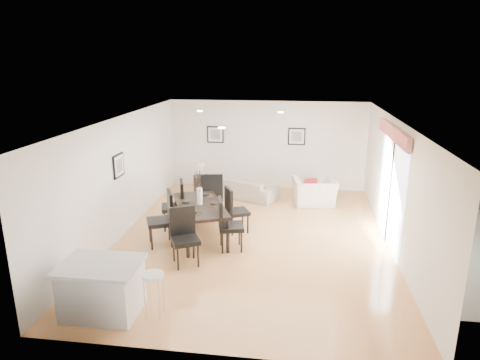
# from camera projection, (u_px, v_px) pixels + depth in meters

# --- Properties ---
(ground) EXTENTS (8.00, 8.00, 0.00)m
(ground) POSITION_uv_depth(u_px,v_px,m) (253.00, 238.00, 9.70)
(ground) COLOR tan
(ground) RESTS_ON ground
(wall_back) EXTENTS (6.00, 0.04, 2.70)m
(wall_back) POSITION_uv_depth(u_px,v_px,m) (267.00, 145.00, 13.13)
(wall_back) COLOR white
(wall_back) RESTS_ON ground
(wall_front) EXTENTS (6.00, 0.04, 2.70)m
(wall_front) POSITION_uv_depth(u_px,v_px,m) (220.00, 267.00, 5.52)
(wall_front) COLOR white
(wall_front) RESTS_ON ground
(wall_left) EXTENTS (0.04, 8.00, 2.70)m
(wall_left) POSITION_uv_depth(u_px,v_px,m) (122.00, 176.00, 9.71)
(wall_left) COLOR white
(wall_left) RESTS_ON ground
(wall_right) EXTENTS (0.04, 8.00, 2.70)m
(wall_right) POSITION_uv_depth(u_px,v_px,m) (396.00, 187.00, 8.93)
(wall_right) COLOR white
(wall_right) RESTS_ON ground
(ceiling) EXTENTS (6.00, 8.00, 0.02)m
(ceiling) POSITION_uv_depth(u_px,v_px,m) (254.00, 119.00, 8.95)
(ceiling) COLOR white
(ceiling) RESTS_ON wall_back
(sofa) EXTENTS (2.11, 1.50, 0.57)m
(sofa) POSITION_uv_depth(u_px,v_px,m) (244.00, 188.00, 12.47)
(sofa) COLOR gray
(sofa) RESTS_ON ground
(armchair) EXTENTS (1.28, 1.16, 0.73)m
(armchair) POSITION_uv_depth(u_px,v_px,m) (314.00, 192.00, 11.84)
(armchair) COLOR beige
(armchair) RESTS_ON ground
(dining_table) EXTENTS (1.65, 2.17, 0.81)m
(dining_table) POSITION_uv_depth(u_px,v_px,m) (200.00, 208.00, 9.52)
(dining_table) COLOR black
(dining_table) RESTS_ON ground
(dining_chair_wnear) EXTENTS (0.71, 0.71, 1.20)m
(dining_chair_wnear) POSITION_uv_depth(u_px,v_px,m) (164.00, 216.00, 9.20)
(dining_chair_wnear) COLOR black
(dining_chair_wnear) RESTS_ON ground
(dining_chair_wfar) EXTENTS (0.65, 0.65, 1.16)m
(dining_chair_wfar) POSITION_uv_depth(u_px,v_px,m) (177.00, 202.00, 10.12)
(dining_chair_wfar) COLOR black
(dining_chair_wfar) RESTS_ON ground
(dining_chair_enear) EXTENTS (0.62, 0.62, 1.13)m
(dining_chair_enear) POSITION_uv_depth(u_px,v_px,m) (226.00, 221.00, 8.97)
(dining_chair_enear) COLOR black
(dining_chair_enear) RESTS_ON ground
(dining_chair_efar) EXTENTS (0.65, 0.65, 1.08)m
(dining_chair_efar) POSITION_uv_depth(u_px,v_px,m) (234.00, 208.00, 9.89)
(dining_chair_efar) COLOR black
(dining_chair_efar) RESTS_ON ground
(dining_chair_head) EXTENTS (0.69, 0.69, 1.14)m
(dining_chair_head) POSITION_uv_depth(u_px,v_px,m) (184.00, 233.00, 8.40)
(dining_chair_head) COLOR black
(dining_chair_head) RESTS_ON ground
(dining_chair_foot) EXTENTS (0.66, 0.66, 1.21)m
(dining_chair_foot) POSITION_uv_depth(u_px,v_px,m) (212.00, 194.00, 10.67)
(dining_chair_foot) COLOR black
(dining_chair_foot) RESTS_ON ground
(vase) EXTENTS (1.01, 1.54, 0.78)m
(vase) POSITION_uv_depth(u_px,v_px,m) (199.00, 190.00, 9.41)
(vase) COLOR white
(vase) RESTS_ON dining_table
(coffee_table) EXTENTS (1.07, 0.81, 0.38)m
(coffee_table) POSITION_uv_depth(u_px,v_px,m) (196.00, 208.00, 11.11)
(coffee_table) COLOR black
(coffee_table) RESTS_ON ground
(side_table) EXTENTS (0.57, 0.57, 0.58)m
(side_table) POSITION_uv_depth(u_px,v_px,m) (202.00, 185.00, 12.70)
(side_table) COLOR black
(side_table) RESTS_ON ground
(table_lamp) EXTENTS (0.20, 0.20, 0.37)m
(table_lamp) POSITION_uv_depth(u_px,v_px,m) (202.00, 168.00, 12.55)
(table_lamp) COLOR white
(table_lamp) RESTS_ON side_table
(cushion) EXTENTS (0.36, 0.22, 0.34)m
(cushion) POSITION_uv_depth(u_px,v_px,m) (311.00, 185.00, 11.69)
(cushion) COLOR maroon
(cushion) RESTS_ON armchair
(kitchen_island) EXTENTS (1.23, 0.95, 0.86)m
(kitchen_island) POSITION_uv_depth(u_px,v_px,m) (102.00, 288.00, 6.77)
(kitchen_island) COLOR silver
(kitchen_island) RESTS_ON ground
(bar_stool) EXTENTS (0.34, 0.34, 0.75)m
(bar_stool) POSITION_uv_depth(u_px,v_px,m) (153.00, 280.00, 6.60)
(bar_stool) COLOR silver
(bar_stool) RESTS_ON ground
(framed_print_back_left) EXTENTS (0.52, 0.04, 0.52)m
(framed_print_back_left) POSITION_uv_depth(u_px,v_px,m) (215.00, 135.00, 13.23)
(framed_print_back_left) COLOR black
(framed_print_back_left) RESTS_ON wall_back
(framed_print_back_right) EXTENTS (0.52, 0.04, 0.52)m
(framed_print_back_right) POSITION_uv_depth(u_px,v_px,m) (297.00, 136.00, 12.90)
(framed_print_back_right) COLOR black
(framed_print_back_right) RESTS_ON wall_back
(framed_print_left_wall) EXTENTS (0.04, 0.52, 0.52)m
(framed_print_left_wall) POSITION_uv_depth(u_px,v_px,m) (119.00, 166.00, 9.44)
(framed_print_left_wall) COLOR black
(framed_print_left_wall) RESTS_ON wall_left
(sliding_door) EXTENTS (0.12, 2.70, 2.57)m
(sliding_door) POSITION_uv_depth(u_px,v_px,m) (392.00, 168.00, 9.14)
(sliding_door) COLOR white
(sliding_door) RESTS_ON wall_right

